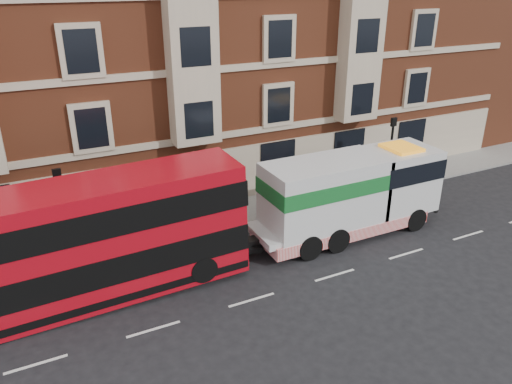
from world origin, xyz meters
The scene contains 7 objects.
ground centered at (0.00, 0.00, 0.00)m, with size 120.00×120.00×0.00m, color black.
sidewalk centered at (0.00, 7.50, 0.07)m, with size 90.00×3.00×0.15m, color slate.
victorian_terrace centered at (0.50, 15.00, 10.07)m, with size 45.00×12.00×20.40m.
lamp_post_west centered at (-6.00, 6.20, 2.68)m, with size 0.35×0.15×4.35m.
lamp_post_east centered at (12.00, 6.20, 2.68)m, with size 0.35×0.15×4.35m.
double_decker_bus centered at (-5.46, 2.90, 2.60)m, with size 12.14×2.79×4.91m.
tow_truck centered at (6.60, 2.90, 2.15)m, with size 9.72×2.87×4.05m.
Camera 1 is at (-7.20, -14.81, 11.95)m, focal length 35.00 mm.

